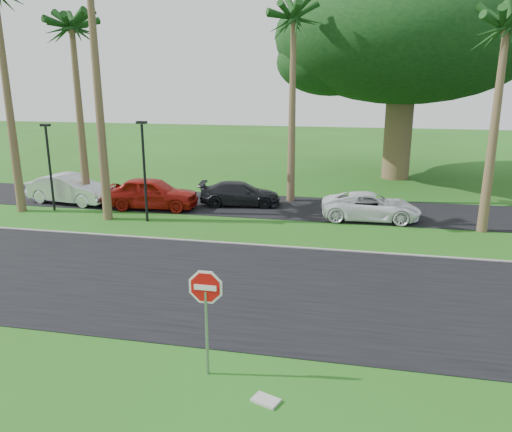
{
  "coord_description": "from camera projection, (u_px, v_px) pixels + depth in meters",
  "views": [
    {
      "loc": [
        3.58,
        -12.48,
        6.38
      ],
      "look_at": [
        0.15,
        3.99,
        1.8
      ],
      "focal_mm": 35.0,
      "sensor_mm": 36.0,
      "label": 1
    }
  ],
  "objects": [
    {
      "name": "ground",
      "position": [
        222.0,
        313.0,
        14.17
      ],
      "size": [
        120.0,
        120.0,
        0.0
      ],
      "primitive_type": "plane",
      "color": "#264F13",
      "rests_on": "ground"
    },
    {
      "name": "car_red",
      "position": [
        152.0,
        193.0,
        25.51
      ],
      "size": [
        4.84,
        2.21,
        1.61
      ],
      "primitive_type": "imported",
      "rotation": [
        0.0,
        0.0,
        1.64
      ],
      "color": "#9C140D",
      "rests_on": "ground"
    },
    {
      "name": "car_minivan",
      "position": [
        371.0,
        207.0,
        23.47
      ],
      "size": [
        4.64,
        2.26,
        1.27
      ],
      "primitive_type": "imported",
      "rotation": [
        0.0,
        0.0,
        1.61
      ],
      "color": "white",
      "rests_on": "ground"
    },
    {
      "name": "streetlight_right",
      "position": [
        144.0,
        165.0,
        22.68
      ],
      "size": [
        0.45,
        0.25,
        4.64
      ],
      "color": "black",
      "rests_on": "ground"
    },
    {
      "name": "curb",
      "position": [
        263.0,
        245.0,
        19.87
      ],
      "size": [
        120.0,
        0.12,
        0.06
      ],
      "primitive_type": "cube",
      "color": "gray",
      "rests_on": "ground"
    },
    {
      "name": "car_silver",
      "position": [
        70.0,
        189.0,
        26.66
      ],
      "size": [
        4.82,
        2.2,
        1.53
      ],
      "primitive_type": "imported",
      "rotation": [
        0.0,
        0.0,
        1.44
      ],
      "color": "silver",
      "rests_on": "ground"
    },
    {
      "name": "parking_strip",
      "position": [
        286.0,
        207.0,
        25.97
      ],
      "size": [
        120.0,
        5.0,
        0.02
      ],
      "primitive_type": "cube",
      "color": "black",
      "rests_on": "ground"
    },
    {
      "name": "palm_right_near",
      "position": [
        506.0,
        33.0,
        19.69
      ],
      "size": [
        5.0,
        5.0,
        9.5
      ],
      "color": "brown",
      "rests_on": "ground"
    },
    {
      "name": "palm_center",
      "position": [
        294.0,
        23.0,
        24.98
      ],
      "size": [
        5.0,
        5.0,
        10.5
      ],
      "color": "brown",
      "rests_on": "ground"
    },
    {
      "name": "road",
      "position": [
        239.0,
        285.0,
        16.05
      ],
      "size": [
        120.0,
        8.0,
        0.02
      ],
      "primitive_type": "cube",
      "color": "black",
      "rests_on": "ground"
    },
    {
      "name": "utility_slab",
      "position": [
        266.0,
        400.0,
        10.24
      ],
      "size": [
        0.64,
        0.52,
        0.06
      ],
      "primitive_type": "cube",
      "rotation": [
        0.0,
        0.0,
        -0.36
      ],
      "color": "#A3A39B",
      "rests_on": "ground"
    },
    {
      "name": "palm_left_mid",
      "position": [
        72.0,
        32.0,
        24.34
      ],
      "size": [
        5.0,
        5.0,
        10.0
      ],
      "color": "brown",
      "rests_on": "ground"
    },
    {
      "name": "stop_sign_near",
      "position": [
        206.0,
        301.0,
        10.77
      ],
      "size": [
        1.05,
        0.07,
        2.62
      ],
      "color": "gray",
      "rests_on": "ground"
    },
    {
      "name": "car_dark",
      "position": [
        240.0,
        194.0,
        26.21
      ],
      "size": [
        4.44,
        2.32,
        1.23
      ],
      "primitive_type": "imported",
      "rotation": [
        0.0,
        0.0,
        1.72
      ],
      "color": "black",
      "rests_on": "ground"
    },
    {
      "name": "streetlight_left",
      "position": [
        49.0,
        161.0,
        24.75
      ],
      "size": [
        0.45,
        0.25,
        4.34
      ],
      "color": "black",
      "rests_on": "ground"
    },
    {
      "name": "canopy_tree",
      "position": [
        405.0,
        38.0,
        31.41
      ],
      "size": [
        16.5,
        16.5,
        13.12
      ],
      "color": "brown",
      "rests_on": "ground"
    }
  ]
}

